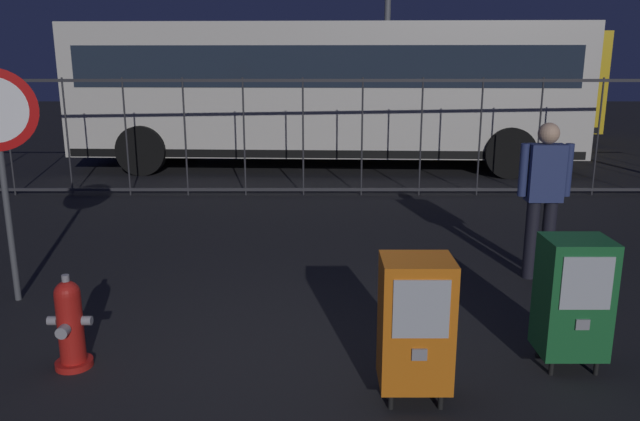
% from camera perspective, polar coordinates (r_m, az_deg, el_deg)
% --- Properties ---
extents(ground_plane, '(60.00, 60.00, 0.00)m').
position_cam_1_polar(ground_plane, '(5.05, -3.47, -13.31)').
color(ground_plane, black).
extents(fire_hydrant, '(0.33, 0.31, 0.75)m').
position_cam_1_polar(fire_hydrant, '(5.10, -22.24, -9.74)').
color(fire_hydrant, red).
rests_on(fire_hydrant, ground_plane).
extents(newspaper_box_primary, '(0.48, 0.42, 1.02)m').
position_cam_1_polar(newspaper_box_primary, '(5.03, 22.25, -7.35)').
color(newspaper_box_primary, black).
rests_on(newspaper_box_primary, ground_plane).
extents(newspaper_box_secondary, '(0.48, 0.42, 1.02)m').
position_cam_1_polar(newspaper_box_secondary, '(4.28, 8.70, -10.17)').
color(newspaper_box_secondary, black).
rests_on(newspaper_box_secondary, ground_plane).
extents(pedestrian, '(0.55, 0.22, 1.67)m').
position_cam_1_polar(pedestrian, '(6.86, 19.86, 1.64)').
color(pedestrian, black).
rests_on(pedestrian, ground_plane).
extents(fence_barrier, '(18.03, 0.04, 2.00)m').
position_cam_1_polar(fence_barrier, '(10.51, -1.71, 6.85)').
color(fence_barrier, '#2D2D33').
rests_on(fence_barrier, ground_plane).
extents(bus_near, '(10.60, 3.14, 3.00)m').
position_cam_1_polar(bus_near, '(13.44, 0.40, 11.35)').
color(bus_near, beige).
rests_on(bus_near, ground_plane).
extents(bus_far, '(10.73, 3.78, 3.00)m').
position_cam_1_polar(bus_far, '(18.38, 7.70, 11.91)').
color(bus_far, gold).
rests_on(bus_far, ground_plane).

